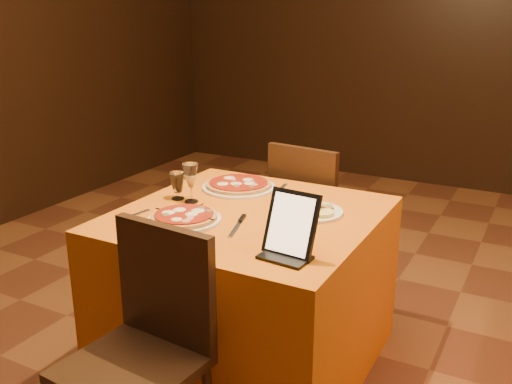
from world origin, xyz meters
The scene contains 13 objects.
wall_back centered at (0.00, 3.50, 1.40)m, with size 6.00×0.01×2.80m, color black.
main_table centered at (-0.42, 0.12, 0.38)m, with size 1.10×1.10×0.75m, color #D8640D.
chair_main_near centered at (-0.42, -0.70, 0.46)m, with size 0.45×0.45×0.91m, color black, non-canonical shape.
chair_main_far centered at (-0.42, 0.95, 0.46)m, with size 0.47×0.47×0.91m, color black, non-canonical shape.
pizza_near centered at (-0.61, -0.10, 0.77)m, with size 0.32×0.32×0.03m.
pizza_far centered at (-0.63, 0.41, 0.77)m, with size 0.37×0.37×0.03m.
cutlet_dish centered at (-0.16, 0.25, 0.76)m, with size 0.27×0.27×0.03m.
wine_glass centered at (-0.72, 0.12, 0.84)m, with size 0.07×0.07×0.19m, color #CDC174, non-canonical shape.
water_glass centered at (-0.81, 0.13, 0.81)m, with size 0.06×0.06×0.13m, color silver, non-canonical shape.
tablet centered at (-0.06, -0.20, 0.87)m, with size 0.20×0.02×0.24m, color black.
knife centered at (-0.37, -0.06, 0.75)m, with size 0.24×0.02×0.01m, color #B3B3BA.
fork_near centered at (-0.84, -0.15, 0.75)m, with size 0.18×0.02×0.01m, color silver.
fork_far centered at (-0.44, 0.50, 0.75)m, with size 0.17×0.02×0.01m, color silver.
Camera 1 is at (0.74, -1.97, 1.61)m, focal length 40.00 mm.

